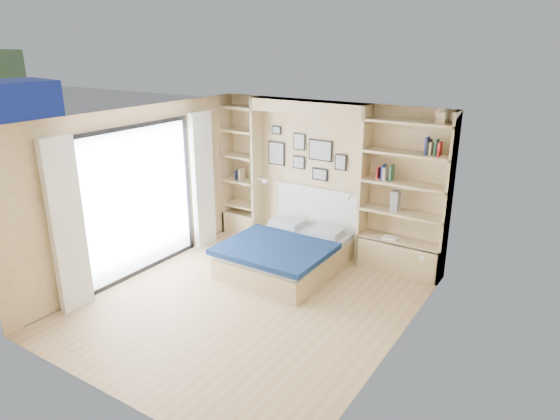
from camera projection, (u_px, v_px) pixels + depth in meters
The scene contains 8 objects.
ground at pixel (249, 304), 6.77m from camera, with size 4.50×4.50×0.00m, color tan.
room_shell at pixel (285, 196), 7.83m from camera, with size 4.50×4.50×4.50m.
bed at pixel (286, 253), 7.74m from camera, with size 1.58×1.99×1.07m.
photo_gallery at pixel (304, 154), 8.25m from camera, with size 1.48×0.02×0.82m.
reading_lamps at pixel (305, 188), 8.16m from camera, with size 1.92×0.12×0.15m.
shelf_decor at pixel (391, 162), 7.30m from camera, with size 3.61×0.23×2.03m.
deck at pixel (81, 247), 8.61m from camera, with size 3.20×4.00×0.05m, color #726554.
deck_chair at pixel (133, 230), 8.46m from camera, with size 0.66×0.81×0.71m.
Camera 1 is at (3.60, -4.81, 3.39)m, focal length 32.00 mm.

